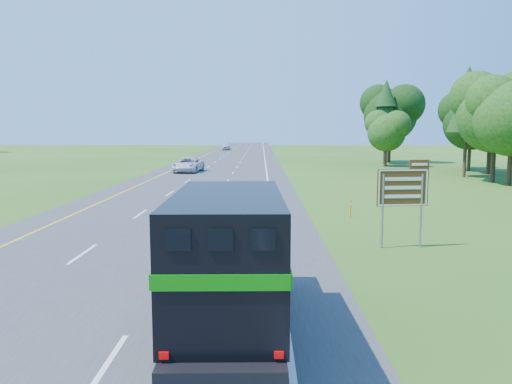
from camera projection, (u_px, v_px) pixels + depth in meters
The scene contains 7 objects.
road at pixel (219, 171), 57.46m from camera, with size 15.00×260.00×0.04m, color #38383A.
lane_markings at pixel (219, 171), 57.46m from camera, with size 11.15×260.00×0.01m.
horse_truck at pixel (229, 256), 11.51m from camera, with size 2.50×7.46×3.28m.
white_suv at pixel (188, 165), 55.47m from camera, with size 2.68×5.80×1.61m, color silver.
far_car at pixel (226, 146), 116.88m from camera, with size 1.96×4.88×1.66m, color silver.
exit_sign at pixel (403, 191), 19.71m from camera, with size 2.07×0.26×3.52m.
delineator at pixel (351, 208), 26.55m from camera, with size 0.08×0.05×1.01m.
Camera 1 is at (4.90, -7.28, 4.67)m, focal length 35.00 mm.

